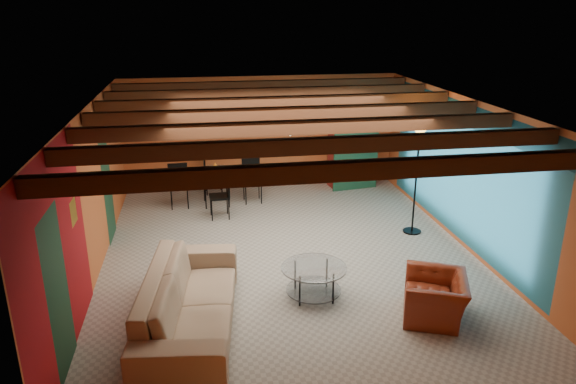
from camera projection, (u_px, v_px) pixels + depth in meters
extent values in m
cube|color=gray|center=(290.00, 256.00, 9.57)|extent=(6.50, 8.00, 0.01)
cube|color=silver|center=(290.00, 106.00, 8.69)|extent=(6.50, 8.00, 0.01)
cube|color=#B55529|center=(261.00, 133.00, 12.86)|extent=(6.50, 0.02, 2.70)
cube|color=maroon|center=(91.00, 195.00, 8.61)|extent=(0.02, 8.00, 2.70)
cube|color=teal|center=(468.00, 175.00, 9.65)|extent=(0.02, 8.00, 2.70)
imported|color=#8F755C|center=(190.00, 301.00, 7.30)|extent=(1.49, 3.06, 0.86)
imported|color=maroon|center=(435.00, 297.00, 7.62)|extent=(1.15, 1.22, 0.63)
cube|color=maroon|center=(353.00, 148.00, 13.05)|extent=(1.16, 0.69, 1.93)
cube|color=black|center=(223.00, 122.00, 12.58)|extent=(1.05, 0.03, 0.65)
imported|color=#26661E|center=(355.00, 99.00, 12.67)|extent=(0.46, 0.42, 0.45)
imported|color=orange|center=(215.00, 154.00, 11.73)|extent=(0.22, 0.22, 0.20)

